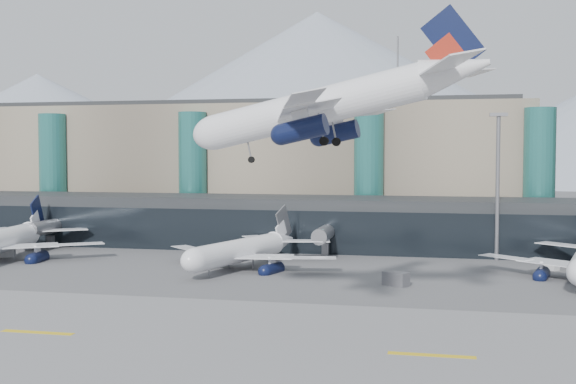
% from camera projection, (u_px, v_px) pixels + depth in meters
% --- Properties ---
extents(ground, '(900.00, 900.00, 0.00)m').
position_uv_depth(ground, '(261.00, 311.00, 84.95)').
color(ground, '#515154').
rests_on(ground, ground).
extents(runway_strip, '(400.00, 40.00, 0.04)m').
position_uv_depth(runway_strip, '(223.00, 343.00, 70.31)').
color(runway_strip, slate).
rests_on(runway_strip, ground).
extents(runway_markings, '(128.00, 1.00, 0.02)m').
position_uv_depth(runway_markings, '(223.00, 343.00, 70.31)').
color(runway_markings, gold).
rests_on(runway_markings, ground).
extents(concourse, '(170.00, 27.00, 10.00)m').
position_uv_depth(concourse, '(334.00, 223.00, 141.03)').
color(concourse, black).
rests_on(concourse, ground).
extents(terminal_main, '(130.00, 30.00, 31.00)m').
position_uv_depth(terminal_main, '(253.00, 167.00, 177.27)').
color(terminal_main, gray).
rests_on(terminal_main, ground).
extents(teal_towers, '(116.40, 19.40, 46.00)m').
position_uv_depth(teal_towers, '(278.00, 174.00, 159.62)').
color(teal_towers, '#29736D').
rests_on(teal_towers, ground).
extents(mountain_ridge, '(910.00, 400.00, 110.00)m').
position_uv_depth(mountain_ridge, '(437.00, 111.00, 450.02)').
color(mountain_ridge, gray).
rests_on(mountain_ridge, ground).
extents(lightmast_mid, '(3.00, 1.20, 25.60)m').
position_uv_depth(lightmast_mid, '(498.00, 178.00, 124.69)').
color(lightmast_mid, slate).
rests_on(lightmast_mid, ground).
extents(hero_jet, '(32.88, 32.95, 10.69)m').
position_uv_depth(hero_jet, '(343.00, 93.00, 72.80)').
color(hero_jet, white).
rests_on(hero_jet, ground).
extents(jet_parked_left, '(36.52, 36.64, 11.88)m').
position_uv_depth(jet_parked_left, '(8.00, 233.00, 128.03)').
color(jet_parked_left, white).
rests_on(jet_parked_left, ground).
extents(jet_parked_mid, '(31.67, 33.21, 10.66)m').
position_uv_depth(jet_parked_mid, '(249.00, 243.00, 117.75)').
color(jet_parked_mid, white).
rests_on(jet_parked_mid, ground).
extents(veh_a, '(3.89, 3.43, 1.91)m').
position_uv_depth(veh_a, '(6.00, 252.00, 129.58)').
color(veh_a, silver).
rests_on(veh_a, ground).
extents(veh_b, '(2.26, 2.75, 1.37)m').
position_uv_depth(veh_b, '(215.00, 256.00, 125.42)').
color(veh_b, '#F1A61C').
rests_on(veh_b, ground).
extents(veh_c, '(3.99, 3.43, 1.96)m').
position_uv_depth(veh_c, '(396.00, 279.00, 101.21)').
color(veh_c, '#4B4B50').
rests_on(veh_c, ground).
extents(veh_f, '(3.23, 4.29, 2.14)m').
position_uv_depth(veh_f, '(28.00, 244.00, 139.25)').
color(veh_f, '#4B4B50').
rests_on(veh_f, ground).
extents(veh_g, '(2.93, 2.83, 1.50)m').
position_uv_depth(veh_g, '(550.00, 265.00, 114.97)').
color(veh_g, silver).
rests_on(veh_g, ground).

